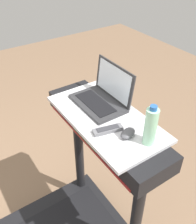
% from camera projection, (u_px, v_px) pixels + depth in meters
% --- Properties ---
extents(desk_board, '(0.73, 0.38, 0.02)m').
position_uv_depth(desk_board, '(105.00, 118.00, 1.45)').
color(desk_board, silver).
rests_on(desk_board, treadmill_base).
extents(laptop, '(0.34, 0.24, 0.23)m').
position_uv_depth(laptop, '(103.00, 96.00, 1.52)').
color(laptop, '#2D2D30').
rests_on(laptop, desk_board).
extents(computer_mouse, '(0.09, 0.11, 0.03)m').
position_uv_depth(computer_mouse, '(128.00, 133.00, 1.30)').
color(computer_mouse, '#4C4C51').
rests_on(computer_mouse, desk_board).
extents(water_bottle, '(0.06, 0.06, 0.22)m').
position_uv_depth(water_bottle, '(151.00, 126.00, 1.21)').
color(water_bottle, '#9EDBB2').
rests_on(water_bottle, desk_board).
extents(tv_remote, '(0.08, 0.17, 0.02)m').
position_uv_depth(tv_remote, '(108.00, 130.00, 1.33)').
color(tv_remote, slate).
rests_on(tv_remote, desk_board).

